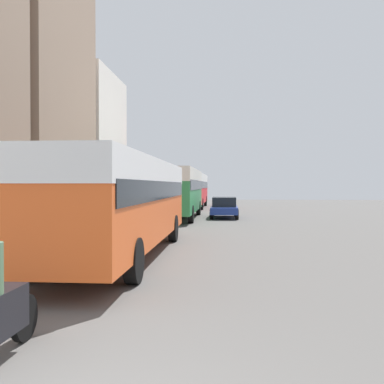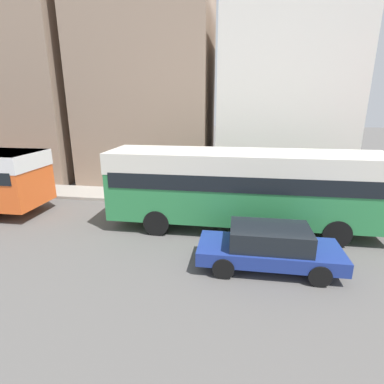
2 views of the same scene
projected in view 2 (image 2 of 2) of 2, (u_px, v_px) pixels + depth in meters
name	position (u px, v px, depth m)	size (l,w,h in m)	color
building_midblock	(31.00, 76.00, 20.15)	(6.99, 7.19, 13.40)	gray
building_far_terrace	(149.00, 76.00, 18.67)	(6.33, 7.77, 13.11)	gray
building_end_row	(282.00, 103.00, 17.74)	(5.89, 7.33, 9.86)	silver
bus_following	(244.00, 180.00, 11.68)	(2.56, 10.61, 3.13)	#2D8447
car_crossing	(269.00, 246.00, 9.11)	(1.79, 4.29, 1.35)	navy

